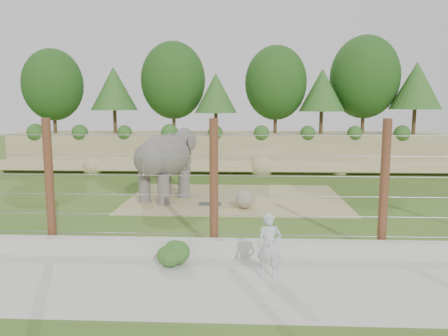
{
  "coord_description": "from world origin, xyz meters",
  "views": [
    {
      "loc": [
        0.9,
        -17.26,
        4.36
      ],
      "look_at": [
        0.0,
        2.0,
        1.6
      ],
      "focal_mm": 35.0,
      "sensor_mm": 36.0,
      "label": 1
    }
  ],
  "objects_px": {
    "barrier_fence": "(214,186)",
    "elephant": "(164,166)",
    "zookeeper": "(269,246)",
    "stone_ball": "(244,200)"
  },
  "relations": [
    {
      "from": "elephant",
      "to": "zookeeper",
      "type": "xyz_separation_m",
      "value": [
        4.33,
        -9.15,
        -0.74
      ]
    },
    {
      "from": "stone_ball",
      "to": "barrier_fence",
      "type": "xyz_separation_m",
      "value": [
        -0.92,
        -5.46,
        1.6
      ]
    },
    {
      "from": "stone_ball",
      "to": "barrier_fence",
      "type": "height_order",
      "value": "barrier_fence"
    },
    {
      "from": "elephant",
      "to": "stone_ball",
      "type": "xyz_separation_m",
      "value": [
        3.71,
        -1.58,
        -1.2
      ]
    },
    {
      "from": "elephant",
      "to": "zookeeper",
      "type": "distance_m",
      "value": 10.15
    },
    {
      "from": "elephant",
      "to": "stone_ball",
      "type": "bearing_deg",
      "value": 0.84
    },
    {
      "from": "elephant",
      "to": "barrier_fence",
      "type": "relative_size",
      "value": 0.19
    },
    {
      "from": "elephant",
      "to": "barrier_fence",
      "type": "bearing_deg",
      "value": -44.45
    },
    {
      "from": "stone_ball",
      "to": "zookeeper",
      "type": "relative_size",
      "value": 0.45
    },
    {
      "from": "barrier_fence",
      "to": "elephant",
      "type": "bearing_deg",
      "value": 111.61
    }
  ]
}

